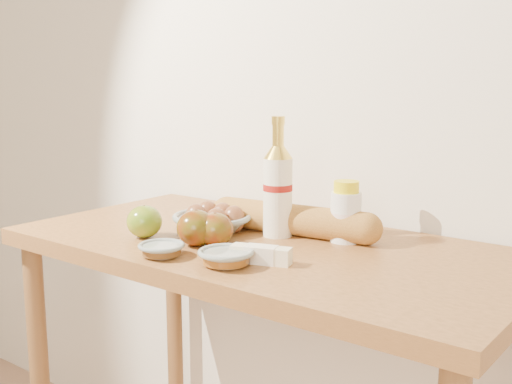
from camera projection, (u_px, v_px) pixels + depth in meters
back_wall at (340, 66)px, 1.66m from camera, size 3.50×0.02×2.60m
table at (264, 292)px, 1.50m from camera, size 1.20×0.60×0.90m
bourbon_bottle at (278, 188)px, 1.51m from camera, size 0.08×0.08×0.28m
cream_bottle at (346, 214)px, 1.47m from camera, size 0.08×0.08×0.14m
egg_bowl at (213, 221)px, 1.57m from camera, size 0.21×0.21×0.07m
baguette at (292, 219)px, 1.53m from camera, size 0.45×0.13×0.07m
apple_yellowgreen at (144, 222)px, 1.51m from camera, size 0.11×0.11×0.08m
apple_redgreen_front at (196, 228)px, 1.43m from camera, size 0.10×0.10×0.08m
apple_redgreen_right at (215, 229)px, 1.43m from camera, size 0.09×0.09×0.08m
sugar_bowl at (162, 250)px, 1.35m from camera, size 0.11×0.11×0.03m
syrup_bowl at (226, 257)px, 1.29m from camera, size 0.14×0.14×0.03m
butter_stick at (261, 255)px, 1.31m from camera, size 0.13×0.07×0.04m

